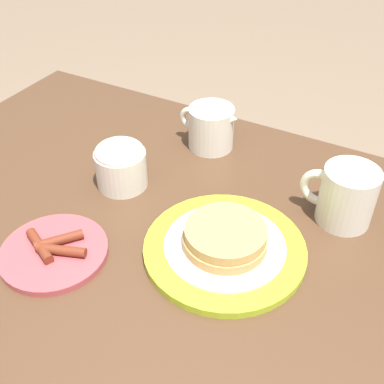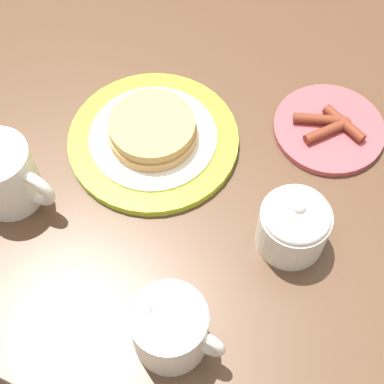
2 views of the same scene
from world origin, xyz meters
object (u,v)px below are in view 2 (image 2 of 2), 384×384
pancake_plate (153,136)px  coffee_mug (5,176)px  creamer_pitcher (169,328)px  sugar_bowl (294,224)px  side_plate_bacon (329,128)px

pancake_plate → coffee_mug: coffee_mug is taller
creamer_pitcher → sugar_bowl: bearing=66.0°
pancake_plate → side_plate_bacon: (0.21, 0.12, -0.01)m
creamer_pitcher → sugar_bowl: size_ratio=1.32×
coffee_mug → creamer_pitcher: size_ratio=0.96×
coffee_mug → sugar_bowl: (0.34, 0.09, -0.00)m
coffee_mug → pancake_plate: bearing=50.3°
creamer_pitcher → sugar_bowl: sugar_bowl is taller
pancake_plate → sugar_bowl: size_ratio=2.55×
side_plate_bacon → creamer_pitcher: creamer_pitcher is taller
coffee_mug → creamer_pitcher: 0.28m
side_plate_bacon → coffee_mug: bearing=-141.0°
side_plate_bacon → coffee_mug: (-0.33, -0.27, 0.04)m
pancake_plate → creamer_pitcher: (0.14, -0.24, 0.03)m
pancake_plate → coffee_mug: (-0.12, -0.15, 0.03)m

